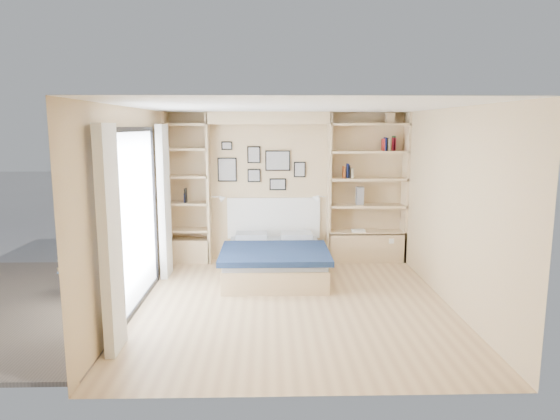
{
  "coord_description": "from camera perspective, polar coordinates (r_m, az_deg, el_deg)",
  "views": [
    {
      "loc": [
        -0.32,
        -6.16,
        2.26
      ],
      "look_at": [
        -0.14,
        0.9,
        1.08
      ],
      "focal_mm": 32.0,
      "sensor_mm": 36.0,
      "label": 1
    }
  ],
  "objects": [
    {
      "name": "shelf_decor",
      "position": [
        8.38,
        9.14,
        5.73
      ],
      "size": [
        3.49,
        0.23,
        2.03
      ],
      "color": "#A24215",
      "rests_on": "ground"
    },
    {
      "name": "reading_lamps",
      "position": [
        8.24,
        -1.26,
        1.4
      ],
      "size": [
        1.92,
        0.12,
        0.15
      ],
      "color": "silver",
      "rests_on": "ground"
    },
    {
      "name": "room_shell",
      "position": [
        7.77,
        -1.89,
        0.73
      ],
      "size": [
        4.5,
        4.5,
        4.5
      ],
      "color": "tan",
      "rests_on": "ground"
    },
    {
      "name": "photo_gallery",
      "position": [
        8.41,
        -2.32,
        5.01
      ],
      "size": [
        1.48,
        0.02,
        0.82
      ],
      "color": "black",
      "rests_on": "ground"
    },
    {
      "name": "ground",
      "position": [
        6.57,
        1.48,
        -10.65
      ],
      "size": [
        4.5,
        4.5,
        0.0
      ],
      "primitive_type": "plane",
      "color": "tan",
      "rests_on": "ground"
    },
    {
      "name": "deck",
      "position": [
        7.34,
        -28.32,
        -9.64
      ],
      "size": [
        3.2,
        4.0,
        0.05
      ],
      "primitive_type": "cube",
      "color": "#756456",
      "rests_on": "ground"
    },
    {
      "name": "bed",
      "position": [
        7.66,
        -0.64,
        -5.64
      ],
      "size": [
        1.58,
        1.98,
        1.07
      ],
      "color": "beige",
      "rests_on": "ground"
    },
    {
      "name": "deck_chair",
      "position": [
        7.46,
        -20.37,
        -5.5
      ],
      "size": [
        0.71,
        0.95,
        0.85
      ],
      "rotation": [
        0.0,
        0.0,
        -0.26
      ],
      "color": "tan",
      "rests_on": "ground"
    }
  ]
}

